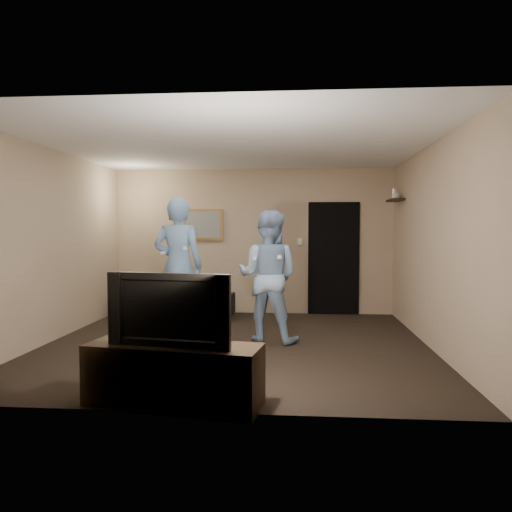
# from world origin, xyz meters

# --- Properties ---
(ground) EXTENTS (5.00, 5.00, 0.00)m
(ground) POSITION_xyz_m (0.00, 0.00, 0.00)
(ground) COLOR black
(ground) RESTS_ON ground
(ceiling) EXTENTS (5.00, 5.00, 0.04)m
(ceiling) POSITION_xyz_m (0.00, 0.00, 2.60)
(ceiling) COLOR silver
(ceiling) RESTS_ON wall_back
(wall_back) EXTENTS (5.00, 0.04, 2.60)m
(wall_back) POSITION_xyz_m (0.00, 2.50, 1.30)
(wall_back) COLOR tan
(wall_back) RESTS_ON ground
(wall_front) EXTENTS (5.00, 0.04, 2.60)m
(wall_front) POSITION_xyz_m (0.00, -2.50, 1.30)
(wall_front) COLOR tan
(wall_front) RESTS_ON ground
(wall_left) EXTENTS (0.04, 5.00, 2.60)m
(wall_left) POSITION_xyz_m (-2.50, 0.00, 1.30)
(wall_left) COLOR tan
(wall_left) RESTS_ON ground
(wall_right) EXTENTS (0.04, 5.00, 2.60)m
(wall_right) POSITION_xyz_m (2.50, 0.00, 1.30)
(wall_right) COLOR tan
(wall_right) RESTS_ON ground
(sofa) EXTENTS (1.96, 0.85, 0.56)m
(sofa) POSITION_xyz_m (-1.29, 2.04, 0.28)
(sofa) COLOR black
(sofa) RESTS_ON ground
(throw_pillow) EXTENTS (0.42, 0.17, 0.41)m
(throw_pillow) POSITION_xyz_m (-1.61, 2.04, 0.48)
(throw_pillow) COLOR #1B5347
(throw_pillow) RESTS_ON sofa
(painting_frame) EXTENTS (0.72, 0.05, 0.57)m
(painting_frame) POSITION_xyz_m (-0.90, 2.48, 1.60)
(painting_frame) COLOR olive
(painting_frame) RESTS_ON wall_back
(painting_canvas) EXTENTS (0.62, 0.01, 0.47)m
(painting_canvas) POSITION_xyz_m (-0.90, 2.45, 1.60)
(painting_canvas) COLOR slate
(painting_canvas) RESTS_ON painting_frame
(doorway) EXTENTS (0.90, 0.06, 2.00)m
(doorway) POSITION_xyz_m (1.45, 2.47, 1.00)
(doorway) COLOR black
(doorway) RESTS_ON ground
(light_switch) EXTENTS (0.08, 0.02, 0.12)m
(light_switch) POSITION_xyz_m (0.85, 2.48, 1.30)
(light_switch) COLOR silver
(light_switch) RESTS_ON wall_back
(wall_shelf) EXTENTS (0.20, 0.60, 0.03)m
(wall_shelf) POSITION_xyz_m (2.39, 1.80, 1.99)
(wall_shelf) COLOR black
(wall_shelf) RESTS_ON wall_right
(shelf_vase) EXTENTS (0.14, 0.14, 0.14)m
(shelf_vase) POSITION_xyz_m (2.39, 1.75, 2.07)
(shelf_vase) COLOR silver
(shelf_vase) RESTS_ON wall_shelf
(shelf_figurine) EXTENTS (0.06, 0.06, 0.18)m
(shelf_figurine) POSITION_xyz_m (2.39, 1.93, 2.09)
(shelf_figurine) COLOR silver
(shelf_figurine) RESTS_ON wall_shelf
(tv_console) EXTENTS (1.58, 0.72, 0.54)m
(tv_console) POSITION_xyz_m (-0.26, -2.31, 0.25)
(tv_console) COLOR black
(tv_console) RESTS_ON ground
(television) EXTENTS (1.10, 0.31, 0.63)m
(television) POSITION_xyz_m (-0.26, -2.31, 0.83)
(television) COLOR black
(television) RESTS_ON tv_console
(wii_player_left) EXTENTS (0.74, 0.54, 1.97)m
(wii_player_left) POSITION_xyz_m (-0.92, 0.62, 0.99)
(wii_player_left) COLOR #7199C4
(wii_player_left) RESTS_ON ground
(wii_player_right) EXTENTS (0.99, 0.85, 1.77)m
(wii_player_right) POSITION_xyz_m (0.42, 0.19, 0.88)
(wii_player_right) COLOR #89A7C7
(wii_player_right) RESTS_ON ground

